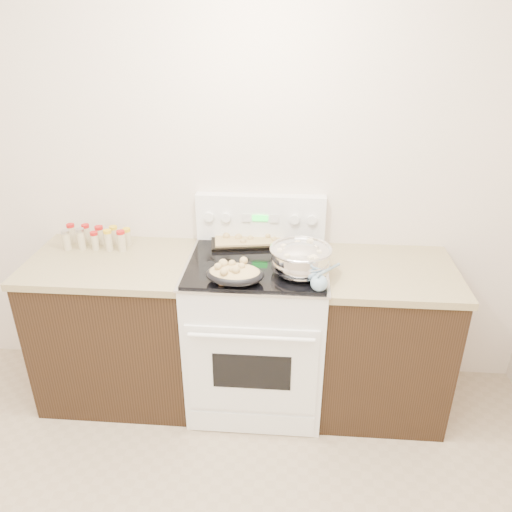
{
  "coord_description": "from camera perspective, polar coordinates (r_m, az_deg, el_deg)",
  "views": [
    {
      "loc": [
        0.54,
        -1.02,
        2.18
      ],
      "look_at": [
        0.35,
        1.37,
        1.0
      ],
      "focal_mm": 35.0,
      "sensor_mm": 36.0,
      "label": 1
    }
  ],
  "objects": [
    {
      "name": "room_shell",
      "position": [
        1.25,
        -21.46,
        1.99
      ],
      "size": [
        4.1,
        3.6,
        2.75
      ],
      "color": "silver",
      "rests_on": "ground"
    },
    {
      "name": "counter_left",
      "position": [
        3.16,
        -15.23,
        -7.79
      ],
      "size": [
        0.93,
        0.67,
        0.92
      ],
      "color": "black",
      "rests_on": "ground"
    },
    {
      "name": "counter_right",
      "position": [
        3.04,
        14.12,
        -9.13
      ],
      "size": [
        0.73,
        0.67,
        0.92
      ],
      "color": "black",
      "rests_on": "ground"
    },
    {
      "name": "kitchen_range",
      "position": [
        2.98,
        0.08,
        -8.38
      ],
      "size": [
        0.78,
        0.73,
        1.22
      ],
      "color": "white",
      "rests_on": "ground"
    },
    {
      "name": "mixing_bowl",
      "position": [
        2.6,
        5.12,
        -0.48
      ],
      "size": [
        0.4,
        0.4,
        0.19
      ],
      "color": "silver",
      "rests_on": "kitchen_range"
    },
    {
      "name": "roasting_pan",
      "position": [
        2.52,
        -2.48,
        -1.99
      ],
      "size": [
        0.31,
        0.22,
        0.11
      ],
      "color": "black",
      "rests_on": "kitchen_range"
    },
    {
      "name": "baking_sheet",
      "position": [
        2.99,
        -0.85,
        2.14
      ],
      "size": [
        0.5,
        0.38,
        0.06
      ],
      "color": "black",
      "rests_on": "kitchen_range"
    },
    {
      "name": "wooden_spoon",
      "position": [
        2.55,
        -3.46,
        -2.62
      ],
      "size": [
        0.12,
        0.24,
        0.04
      ],
      "color": "tan",
      "rests_on": "kitchen_range"
    },
    {
      "name": "blue_ladle",
      "position": [
        2.49,
        7.33,
        -2.93
      ],
      "size": [
        0.16,
        0.27,
        0.11
      ],
      "color": "#7A9DB7",
      "rests_on": "kitchen_range"
    },
    {
      "name": "spice_jars",
      "position": [
        3.09,
        -17.75,
        2.04
      ],
      "size": [
        0.39,
        0.15,
        0.13
      ],
      "color": "#BFB28C",
      "rests_on": "counter_left"
    }
  ]
}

